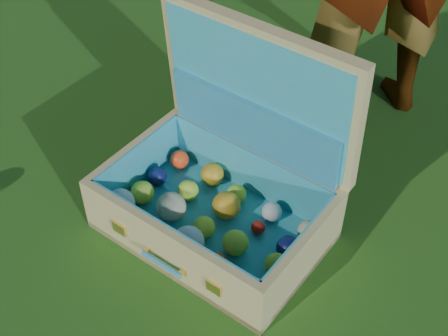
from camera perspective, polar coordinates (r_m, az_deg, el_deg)
ground at (r=1.84m, az=-0.34°, el=-5.27°), size 60.00×60.00×0.00m
suitcase at (r=1.74m, az=0.14°, el=-0.84°), size 0.71×0.58×0.59m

